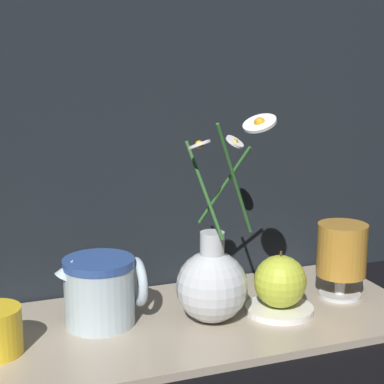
{
  "coord_description": "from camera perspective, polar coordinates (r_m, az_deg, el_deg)",
  "views": [
    {
      "loc": [
        -0.31,
        -0.87,
        0.42
      ],
      "look_at": [
        0.01,
        0.0,
        0.21
      ],
      "focal_mm": 60.0,
      "sensor_mm": 36.0,
      "label": 1
    }
  ],
  "objects": [
    {
      "name": "orange_fruit",
      "position": [
        1.03,
        7.84,
        -7.88
      ],
      "size": [
        0.08,
        0.08,
        0.09
      ],
      "color": "#B7C638",
      "rests_on": "saucer_plate"
    },
    {
      "name": "ceramic_pitcher",
      "position": [
        0.99,
        -8.09,
        -8.43
      ],
      "size": [
        0.13,
        0.11,
        0.11
      ],
      "color": "silver",
      "rests_on": "shelf"
    },
    {
      "name": "vase_with_flowers",
      "position": [
        0.99,
        1.83,
        -7.96
      ],
      "size": [
        0.15,
        0.18,
        0.32
      ],
      "color": "silver",
      "rests_on": "shelf"
    },
    {
      "name": "ground_plane",
      "position": [
        1.02,
        -0.6,
        -11.86
      ],
      "size": [
        6.0,
        6.0,
        0.0
      ],
      "primitive_type": "plane",
      "color": "black"
    },
    {
      "name": "tea_glass",
      "position": [
        1.1,
        13.31,
        -5.3
      ],
      "size": [
        0.08,
        0.08,
        0.13
      ],
      "color": "silver",
      "rests_on": "shelf"
    },
    {
      "name": "saucer_plate",
      "position": [
        1.05,
        7.76,
        -10.28
      ],
      "size": [
        0.11,
        0.11,
        0.01
      ],
      "color": "white",
      "rests_on": "shelf"
    },
    {
      "name": "shelf",
      "position": [
        1.02,
        -0.6,
        -11.56
      ],
      "size": [
        0.74,
        0.31,
        0.01
      ],
      "color": "tan",
      "rests_on": "ground_plane"
    }
  ]
}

